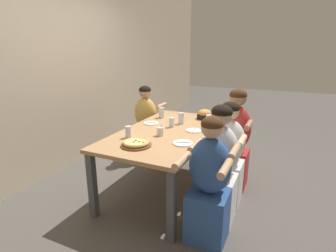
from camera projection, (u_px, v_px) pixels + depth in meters
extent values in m
plane|color=#514C47|center=(168.00, 186.00, 3.30)|extent=(18.00, 18.00, 0.00)
cube|color=beige|center=(59.00, 54.00, 3.49)|extent=(10.00, 0.06, 3.20)
cube|color=tan|center=(168.00, 132.00, 3.09)|extent=(1.85, 0.99, 0.04)
cube|color=#4C4C51|center=(172.00, 206.00, 2.27)|extent=(0.07, 0.07, 0.70)
cube|color=#4C4C51|center=(221.00, 143.00, 3.77)|extent=(0.07, 0.07, 0.70)
cube|color=#4C4C51|center=(92.00, 185.00, 2.62)|extent=(0.07, 0.07, 0.70)
cube|color=#4C4C51|center=(166.00, 135.00, 4.13)|extent=(0.07, 0.07, 0.70)
cylinder|color=brown|center=(136.00, 145.00, 2.58)|extent=(0.30, 0.30, 0.02)
torus|color=tan|center=(136.00, 142.00, 2.57)|extent=(0.26, 0.26, 0.03)
cylinder|color=#E5C675|center=(136.00, 143.00, 2.58)|extent=(0.22, 0.22, 0.03)
cylinder|color=#4C7A3D|center=(139.00, 142.00, 2.56)|extent=(0.02, 0.02, 0.01)
cylinder|color=#4C7A3D|center=(134.00, 142.00, 2.56)|extent=(0.02, 0.02, 0.01)
cylinder|color=#4C7A3D|center=(143.00, 142.00, 2.54)|extent=(0.02, 0.02, 0.01)
cylinder|color=#4C7A3D|center=(136.00, 140.00, 2.60)|extent=(0.02, 0.02, 0.01)
cylinder|color=black|center=(205.00, 117.00, 3.58)|extent=(0.21, 0.21, 0.06)
cylinder|color=black|center=(208.00, 113.00, 3.71)|extent=(0.10, 0.02, 0.02)
ellipsoid|color=#D68E4C|center=(205.00, 113.00, 3.56)|extent=(0.19, 0.19, 0.10)
cylinder|color=white|center=(151.00, 123.00, 3.36)|extent=(0.19, 0.19, 0.01)
cube|color=#B7B7BC|center=(151.00, 122.00, 3.35)|extent=(0.05, 0.13, 0.01)
cylinder|color=white|center=(194.00, 131.00, 3.05)|extent=(0.18, 0.18, 0.01)
cube|color=#B7B7BC|center=(194.00, 130.00, 3.05)|extent=(0.13, 0.02, 0.01)
cylinder|color=white|center=(183.00, 143.00, 2.64)|extent=(0.21, 0.21, 0.01)
cube|color=#B7B7BC|center=(183.00, 142.00, 2.64)|extent=(0.05, 0.14, 0.01)
cylinder|color=silver|center=(160.00, 131.00, 2.88)|extent=(0.08, 0.08, 0.09)
cylinder|color=#1EA8DB|center=(160.00, 133.00, 2.89)|extent=(0.07, 0.07, 0.07)
cylinder|color=black|center=(161.00, 130.00, 2.90)|extent=(0.01, 0.01, 0.12)
cylinder|color=silver|center=(172.00, 122.00, 3.19)|extent=(0.07, 0.07, 0.12)
cylinder|color=silver|center=(172.00, 124.00, 3.20)|extent=(0.06, 0.06, 0.07)
cylinder|color=silver|center=(162.00, 113.00, 3.63)|extent=(0.08, 0.08, 0.14)
cylinder|color=silver|center=(162.00, 114.00, 3.64)|extent=(0.07, 0.07, 0.10)
cylinder|color=silver|center=(181.00, 118.00, 3.33)|extent=(0.07, 0.07, 0.14)
cylinder|color=black|center=(181.00, 121.00, 3.34)|extent=(0.06, 0.06, 0.08)
cylinder|color=silver|center=(128.00, 132.00, 2.81)|extent=(0.06, 0.06, 0.13)
cylinder|color=silver|center=(128.00, 134.00, 2.82)|extent=(0.06, 0.06, 0.07)
cylinder|color=silver|center=(209.00, 120.00, 3.29)|extent=(0.07, 0.07, 0.13)
cube|color=silver|center=(225.00, 181.00, 2.93)|extent=(0.32, 0.34, 0.47)
ellipsoid|color=silver|center=(228.00, 141.00, 2.79)|extent=(0.24, 0.36, 0.49)
sphere|color=beige|center=(230.00, 111.00, 2.70)|extent=(0.19, 0.19, 0.19)
ellipsoid|color=black|center=(230.00, 108.00, 2.69)|extent=(0.19, 0.19, 0.13)
cylinder|color=beige|center=(242.00, 141.00, 2.52)|extent=(0.28, 0.06, 0.06)
cylinder|color=beige|center=(207.00, 136.00, 2.66)|extent=(0.28, 0.06, 0.06)
cube|color=#B22D2D|center=(233.00, 167.00, 3.28)|extent=(0.32, 0.34, 0.47)
ellipsoid|color=#B22D2D|center=(236.00, 128.00, 3.14)|extent=(0.24, 0.36, 0.55)
sphere|color=#9E7051|center=(238.00, 98.00, 3.03)|extent=(0.20, 0.20, 0.20)
ellipsoid|color=#422814|center=(238.00, 95.00, 3.02)|extent=(0.20, 0.20, 0.14)
cylinder|color=#9E7051|center=(249.00, 125.00, 2.85)|extent=(0.28, 0.06, 0.06)
cylinder|color=#9E7051|center=(218.00, 121.00, 2.99)|extent=(0.28, 0.06, 0.06)
cube|color=gold|center=(146.00, 143.00, 4.15)|extent=(0.32, 0.34, 0.47)
ellipsoid|color=gold|center=(146.00, 113.00, 4.01)|extent=(0.24, 0.36, 0.48)
sphere|color=tan|center=(145.00, 92.00, 3.92)|extent=(0.18, 0.18, 0.18)
ellipsoid|color=black|center=(145.00, 90.00, 3.91)|extent=(0.18, 0.18, 0.12)
cylinder|color=tan|center=(142.00, 104.00, 4.24)|extent=(0.28, 0.06, 0.06)
cylinder|color=tan|center=(161.00, 106.00, 4.10)|extent=(0.28, 0.06, 0.06)
cube|color=silver|center=(217.00, 198.00, 2.61)|extent=(0.32, 0.34, 0.47)
ellipsoid|color=silver|center=(220.00, 152.00, 2.47)|extent=(0.24, 0.36, 0.52)
sphere|color=tan|center=(222.00, 116.00, 2.37)|extent=(0.19, 0.19, 0.19)
ellipsoid|color=black|center=(222.00, 112.00, 2.36)|extent=(0.19, 0.19, 0.13)
cylinder|color=tan|center=(234.00, 151.00, 2.19)|extent=(0.28, 0.06, 0.06)
cylinder|color=tan|center=(196.00, 145.00, 2.33)|extent=(0.28, 0.06, 0.06)
cube|color=#2D5193|center=(207.00, 216.00, 2.32)|extent=(0.32, 0.34, 0.47)
ellipsoid|color=#2D5193|center=(210.00, 166.00, 2.19)|extent=(0.24, 0.36, 0.50)
sphere|color=tan|center=(212.00, 128.00, 2.09)|extent=(0.18, 0.18, 0.18)
ellipsoid|color=#422814|center=(212.00, 124.00, 2.08)|extent=(0.18, 0.18, 0.12)
cylinder|color=tan|center=(225.00, 169.00, 1.91)|extent=(0.28, 0.06, 0.06)
cylinder|color=tan|center=(182.00, 160.00, 2.05)|extent=(0.28, 0.06, 0.06)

